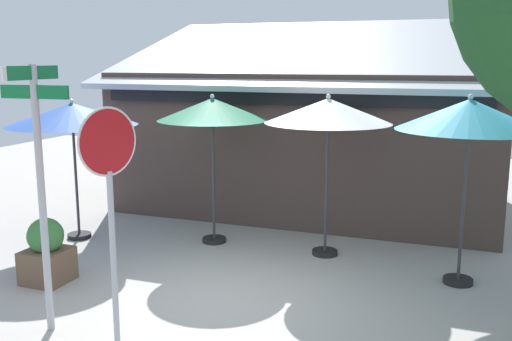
% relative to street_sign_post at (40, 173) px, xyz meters
% --- Properties ---
extents(ground_plane, '(28.00, 28.00, 0.10)m').
position_rel_street_sign_post_xyz_m(ground_plane, '(1.74, 1.80, -2.05)').
color(ground_plane, '#ADA8A0').
extents(cafe_building, '(8.63, 5.18, 4.32)m').
position_rel_street_sign_post_xyz_m(cafe_building, '(1.39, 7.42, -0.38)').
color(cafe_building, '#473833').
rests_on(cafe_building, ground).
extents(street_sign_post, '(0.91, 0.97, 3.28)m').
position_rel_street_sign_post_xyz_m(street_sign_post, '(0.00, 0.00, 0.00)').
color(street_sign_post, '#A8AAB2').
rests_on(street_sign_post, ground).
extents(stop_sign, '(0.26, 0.74, 2.82)m').
position_rel_street_sign_post_xyz_m(stop_sign, '(1.03, -0.08, -0.03)').
color(stop_sign, '#A8AAB2').
rests_on(stop_sign, ground).
extents(patio_umbrella_royal_blue_left, '(2.37, 2.37, 2.63)m').
position_rel_street_sign_post_xyz_m(patio_umbrella_royal_blue_left, '(-2.06, 3.29, 0.33)').
color(patio_umbrella_royal_blue_left, black).
rests_on(patio_umbrella_royal_blue_left, ground).
extents(patio_umbrella_forest_green_center, '(1.98, 1.98, 2.73)m').
position_rel_street_sign_post_xyz_m(patio_umbrella_forest_green_center, '(0.45, 3.95, 0.43)').
color(patio_umbrella_forest_green_center, black).
rests_on(patio_umbrella_forest_green_center, ground).
extents(patio_umbrella_ivory_right, '(2.12, 2.12, 2.77)m').
position_rel_street_sign_post_xyz_m(patio_umbrella_ivory_right, '(2.55, 3.97, 0.47)').
color(patio_umbrella_ivory_right, black).
rests_on(patio_umbrella_ivory_right, ground).
extents(patio_umbrella_teal_far_right, '(2.09, 2.09, 2.85)m').
position_rel_street_sign_post_xyz_m(patio_umbrella_teal_far_right, '(4.75, 3.38, 0.53)').
color(patio_umbrella_teal_far_right, black).
rests_on(patio_umbrella_teal_far_right, ground).
extents(sidewalk_planter, '(0.63, 0.63, 1.00)m').
position_rel_street_sign_post_xyz_m(sidewalk_planter, '(-1.10, 1.28, -1.54)').
color(sidewalk_planter, brown).
rests_on(sidewalk_planter, ground).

